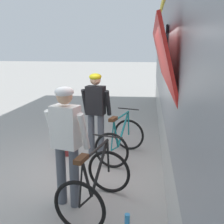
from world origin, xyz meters
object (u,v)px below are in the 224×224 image
(backpack_on_platform, at_px, (64,147))
(water_bottle_near_the_bikes, at_px, (127,222))
(cyclist_far_in_white, at_px, (66,137))
(bicycle_far_black, at_px, (96,184))
(bicycle_near_teal, at_px, (121,140))
(cyclist_near_in_dark, at_px, (96,107))

(backpack_on_platform, bearing_deg, water_bottle_near_the_bikes, -67.76)
(cyclist_far_in_white, bearing_deg, bicycle_far_black, -12.72)
(backpack_on_platform, bearing_deg, bicycle_far_black, -72.93)
(water_bottle_near_the_bikes, bearing_deg, bicycle_far_black, 144.18)
(cyclist_far_in_white, bearing_deg, bicycle_near_teal, 72.15)
(cyclist_near_in_dark, xyz_separation_m, bicycle_near_teal, (0.55, -0.14, -0.65))
(bicycle_near_teal, bearing_deg, backpack_on_platform, -178.61)
(cyclist_near_in_dark, relative_size, water_bottle_near_the_bikes, 8.36)
(cyclist_far_in_white, bearing_deg, water_bottle_near_the_bikes, -25.97)
(bicycle_far_black, distance_m, water_bottle_near_the_bikes, 0.66)
(bicycle_near_teal, bearing_deg, water_bottle_near_the_bikes, -81.58)
(bicycle_near_teal, relative_size, water_bottle_near_the_bikes, 5.76)
(cyclist_near_in_dark, distance_m, bicycle_near_teal, 0.86)
(cyclist_far_in_white, relative_size, water_bottle_near_the_bikes, 8.36)
(cyclist_near_in_dark, height_order, bicycle_far_black, cyclist_near_in_dark)
(backpack_on_platform, bearing_deg, cyclist_near_in_dark, 1.44)
(bicycle_far_black, bearing_deg, bicycle_near_teal, 85.53)
(bicycle_far_black, relative_size, water_bottle_near_the_bikes, 5.67)
(bicycle_near_teal, distance_m, water_bottle_near_the_bikes, 2.28)
(bicycle_near_teal, bearing_deg, cyclist_near_in_dark, 165.61)
(cyclist_far_in_white, height_order, bicycle_far_black, cyclist_far_in_white)
(bicycle_far_black, bearing_deg, cyclist_near_in_dark, 101.12)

